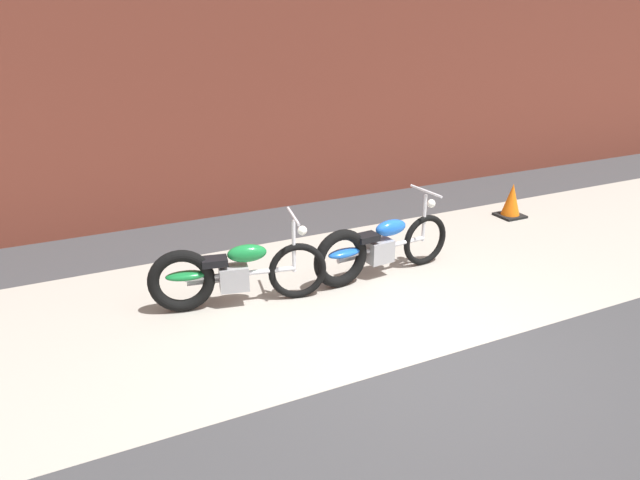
# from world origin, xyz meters

# --- Properties ---
(ground_plane) EXTENTS (80.00, 80.00, 0.00)m
(ground_plane) POSITION_xyz_m (0.00, 0.00, 0.00)
(ground_plane) COLOR #38383A
(sidewalk_slab) EXTENTS (36.00, 3.50, 0.01)m
(sidewalk_slab) POSITION_xyz_m (0.00, 1.75, 0.00)
(sidewalk_slab) COLOR #9E998E
(sidewalk_slab) RESTS_ON ground
(brick_building_wall) EXTENTS (36.00, 0.50, 4.70)m
(brick_building_wall) POSITION_xyz_m (0.00, 5.20, 2.35)
(brick_building_wall) COLOR brown
(brick_building_wall) RESTS_ON ground
(motorcycle_green) EXTENTS (1.99, 0.71, 1.03)m
(motorcycle_green) POSITION_xyz_m (-1.34, 1.92, 0.40)
(motorcycle_green) COLOR black
(motorcycle_green) RESTS_ON ground
(motorcycle_blue) EXTENTS (2.01, 0.58, 1.03)m
(motorcycle_blue) POSITION_xyz_m (0.52, 1.85, 0.40)
(motorcycle_blue) COLOR black
(motorcycle_blue) RESTS_ON ground
(traffic_cone) EXTENTS (0.40, 0.40, 0.55)m
(traffic_cone) POSITION_xyz_m (3.70, 2.87, 0.25)
(traffic_cone) COLOR orange
(traffic_cone) RESTS_ON ground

